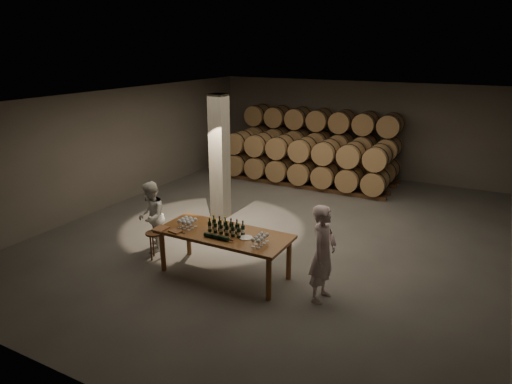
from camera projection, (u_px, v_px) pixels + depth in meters
The scene contains 15 objects.
room at pixel (220, 158), 11.62m from camera, with size 12.00×12.00×12.00m.
tasting_table at pixel (224, 237), 8.79m from camera, with size 2.60×1.10×0.90m.
barrel_stack_back at pixel (319, 142), 15.56m from camera, with size 5.48×0.95×2.31m.
barrel_stack_front at pixel (303, 161), 14.50m from camera, with size 5.48×0.95×1.57m.
bottle_cluster at pixel (226, 228), 8.69m from camera, with size 0.72×0.22×0.29m.
lying_bottles at pixel (217, 237), 8.45m from camera, with size 0.62×0.08×0.08m.
glass_cluster_left at pixel (187, 221), 8.97m from camera, with size 0.31×0.31×0.19m.
glass_cluster_right at pixel (260, 238), 8.22m from camera, with size 0.19×0.41×0.17m.
plate at pixel (246, 238), 8.50m from camera, with size 0.25×0.25×0.01m, color white.
notebook_near at pixel (176, 231), 8.78m from camera, with size 0.23×0.18×0.03m, color #935935.
notebook_corner at pixel (161, 229), 8.91m from camera, with size 0.23×0.30×0.03m, color #935935.
pen at pixel (182, 233), 8.73m from camera, with size 0.01×0.01×0.15m, color black.
stool at pixel (154, 237), 9.58m from camera, with size 0.35×0.35×0.59m.
person_man at pixel (323, 253), 7.91m from camera, with size 0.64×0.42×1.77m, color beige.
person_woman at pixel (151, 217), 9.90m from camera, with size 0.76×0.59×1.56m, color white.
Camera 1 is at (4.36, -9.35, 4.33)m, focal length 32.00 mm.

